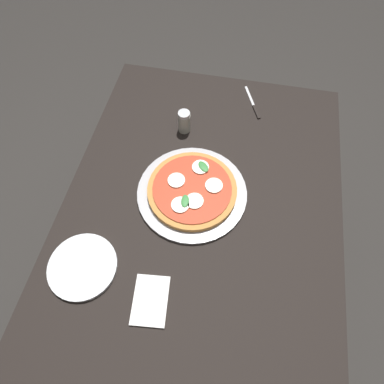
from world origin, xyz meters
TOP-DOWN VIEW (x-y plane):
  - ground_plane at (0.00, 0.00)m, footprint 6.00×6.00m
  - dining_table at (0.00, 0.00)m, footprint 1.27×0.84m
  - serving_tray at (0.09, 0.04)m, footprint 0.34×0.34m
  - pizza at (0.10, 0.04)m, footprint 0.27×0.27m
  - plate_white at (-0.19, 0.29)m, footprint 0.19×0.19m
  - napkin at (-0.24, 0.08)m, footprint 0.14×0.10m
  - knife at (0.50, -0.12)m, footprint 0.16×0.07m
  - pepper_shaker at (0.34, 0.11)m, footprint 0.04×0.04m

SIDE VIEW (x-z plane):
  - ground_plane at x=0.00m, z-range 0.00..0.00m
  - dining_table at x=0.00m, z-range 0.27..1.04m
  - knife at x=0.50m, z-range 0.77..0.77m
  - napkin at x=-0.24m, z-range 0.77..0.78m
  - serving_tray at x=0.09m, z-range 0.77..0.78m
  - plate_white at x=-0.19m, z-range 0.77..0.78m
  - pizza at x=0.10m, z-range 0.78..0.81m
  - pepper_shaker at x=0.34m, z-range 0.77..0.85m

